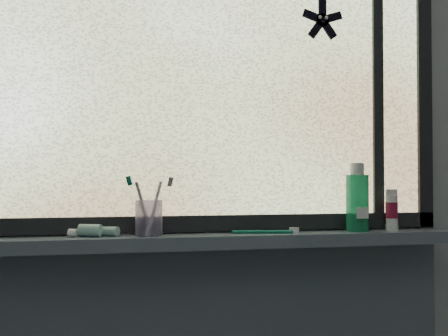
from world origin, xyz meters
TOP-DOWN VIEW (x-y plane):
  - wall_back at (0.00, 1.30)m, footprint 3.00×0.01m
  - windowsill at (0.00, 1.23)m, footprint 1.62×0.14m
  - window_pane at (0.00, 1.28)m, footprint 1.50×0.01m
  - frame_bottom at (0.00, 1.28)m, footprint 1.60×0.03m
  - frame_right at (0.78, 1.28)m, footprint 0.05×0.03m
  - frame_mullion at (0.60, 1.28)m, footprint 0.03×0.03m
  - starfish_sticker at (0.40, 1.27)m, footprint 0.15×0.02m
  - toothpaste_tube at (-0.32, 1.24)m, footprint 0.21×0.13m
  - toothbrush_cup at (-0.17, 1.22)m, footprint 0.09×0.09m
  - toothbrush_lying at (0.18, 1.22)m, footprint 0.24×0.07m
  - mouthwash_bottle at (0.50, 1.23)m, footprint 0.08×0.08m
  - cream_tube at (0.63, 1.24)m, footprint 0.05×0.05m

SIDE VIEW (x-z plane):
  - windowsill at x=0.00m, z-range 0.98..1.02m
  - toothbrush_lying at x=0.18m, z-range 1.02..1.04m
  - toothpaste_tube at x=-0.32m, z-range 1.02..1.06m
  - frame_bottom at x=0.00m, z-range 1.02..1.07m
  - toothbrush_cup at x=-0.17m, z-range 1.02..1.13m
  - cream_tube at x=0.63m, z-range 1.04..1.14m
  - mouthwash_bottle at x=0.50m, z-range 1.04..1.22m
  - wall_back at x=0.00m, z-range 0.00..2.50m
  - frame_right at x=0.78m, z-range 0.98..2.08m
  - window_pane at x=0.00m, z-range 1.03..2.03m
  - frame_mullion at x=0.60m, z-range 1.03..2.03m
  - starfish_sticker at x=0.40m, z-range 1.65..1.79m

